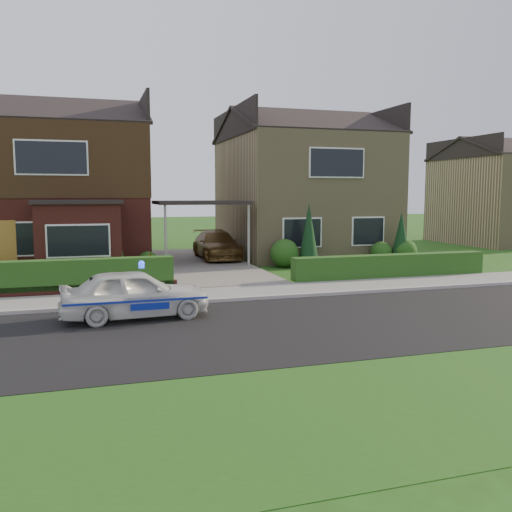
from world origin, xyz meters
name	(u,v)px	position (x,y,z in m)	size (l,w,h in m)	color
ground	(293,325)	(0.00, 0.00, 0.00)	(120.00, 120.00, 0.00)	#224612
road	(293,325)	(0.00, 0.00, 0.00)	(60.00, 6.00, 0.02)	black
kerb	(256,298)	(0.00, 3.05, 0.06)	(60.00, 0.16, 0.12)	#9E9993
sidewalk	(246,292)	(0.00, 4.10, 0.05)	(60.00, 2.00, 0.10)	slate
grass_verge	(414,402)	(0.00, -5.00, 0.00)	(60.00, 4.00, 0.01)	#224612
driveway	(202,264)	(0.00, 11.00, 0.06)	(3.80, 12.00, 0.12)	#666059
house_left	(59,177)	(-5.78, 13.90, 3.81)	(7.50, 9.53, 7.25)	maroon
house_right	(302,182)	(5.80, 13.99, 3.66)	(7.50, 8.06, 7.25)	#96845C
carport_link	(201,204)	(0.00, 10.95, 2.66)	(3.80, 3.00, 2.77)	black
dwarf_wall	(47,291)	(-5.80, 5.30, 0.18)	(7.70, 0.25, 0.36)	maroon
hedge_left	(48,296)	(-5.80, 5.45, 0.00)	(7.50, 0.55, 0.90)	#133C13
hedge_right	(390,279)	(5.80, 5.35, 0.00)	(7.50, 0.55, 0.80)	#133C13
shrub_left_mid	(106,258)	(-4.00, 9.30, 0.66)	(1.32, 1.32, 1.32)	#133C13
shrub_left_near	(148,262)	(-2.40, 9.60, 0.42)	(0.84, 0.84, 0.84)	#133C13
shrub_right_near	(284,253)	(3.20, 9.40, 0.60)	(1.20, 1.20, 1.20)	#133C13
shrub_right_mid	(381,252)	(7.80, 9.50, 0.48)	(0.96, 0.96, 0.96)	#133C13
shrub_right_far	(405,251)	(8.80, 9.20, 0.54)	(1.08, 1.08, 1.08)	#133C13
conifer_a	(309,236)	(4.20, 9.20, 1.30)	(0.90, 0.90, 2.60)	black
conifer_b	(401,239)	(8.60, 9.20, 1.10)	(0.90, 0.90, 2.20)	black
neighbour_right	(503,201)	(20.00, 16.00, 2.60)	(6.50, 7.00, 5.20)	#96845C
police_car	(135,294)	(-3.51, 1.73, 0.61)	(3.31, 3.68, 1.39)	silver
driveway_car	(217,245)	(1.00, 12.43, 0.74)	(1.74, 4.27, 1.24)	brown
potted_plant_b	(147,264)	(-2.50, 9.00, 0.41)	(0.37, 0.46, 0.83)	gray
potted_plant_c	(73,276)	(-5.10, 6.73, 0.41)	(0.46, 0.46, 0.83)	gray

